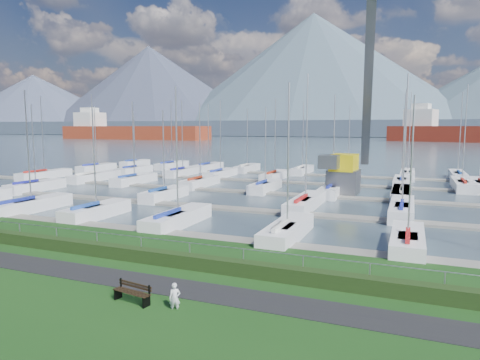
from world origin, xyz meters
The scene contains 12 objects.
path centered at (0.00, -3.00, 0.01)m, with size 160.00×2.00×0.04m, color black.
water centered at (0.00, 260.00, -0.40)m, with size 800.00×540.00×0.20m, color #3A4B56.
hedge centered at (0.00, -0.40, 0.35)m, with size 80.00×0.70×0.70m, color black.
fence centered at (0.00, 0.00, 1.20)m, with size 0.04×0.04×80.00m, color #95969D.
foothill centered at (0.00, 330.00, 6.00)m, with size 900.00×80.00×12.00m, color #3D4859.
mountains centered at (7.35, 404.62, 46.68)m, with size 1190.00×360.00×115.00m.
docks centered at (0.00, 26.00, -0.22)m, with size 90.00×41.60×0.25m.
bench_right centered at (2.11, -5.08, 0.42)m, with size 1.84×0.70×0.85m.
person centered at (4.06, -5.02, 0.61)m, with size 0.44×0.29×1.22m, color silver.
crane centered at (6.12, 29.62, 5.33)m, with size 5.19×13.29×22.35m.
cargo_ship_west centered at (-147.00, 196.00, 3.57)m, with size 97.27×23.07×21.50m.
sailboat_fleet centered at (1.02, 29.24, 5.37)m, with size 75.93×49.87×13.15m.
Camera 1 is at (12.47, -19.04, 7.18)m, focal length 32.00 mm.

